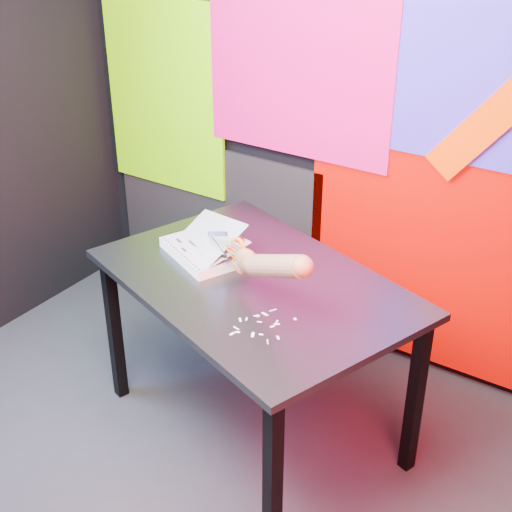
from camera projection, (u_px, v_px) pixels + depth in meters
The scene contains 7 objects.
room at pixel (113, 190), 2.01m from camera, with size 3.01×3.01×2.71m.
backdrop at pixel (355, 166), 3.24m from camera, with size 2.88×0.05×2.08m.
work_table at pixel (255, 299), 2.79m from camera, with size 1.44×1.18×0.75m.
printout_stack at pixel (206, 250), 2.92m from camera, with size 0.42×0.37×0.18m.
scissors at pixel (237, 254), 2.67m from camera, with size 0.25×0.11×0.15m.
hand_forearm at pixel (272, 265), 2.48m from camera, with size 0.42×0.20×0.21m.
paper_clippings at pixel (260, 325), 2.48m from camera, with size 0.19×0.23×0.00m.
Camera 1 is at (1.36, -1.32, 2.16)m, focal length 50.00 mm.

